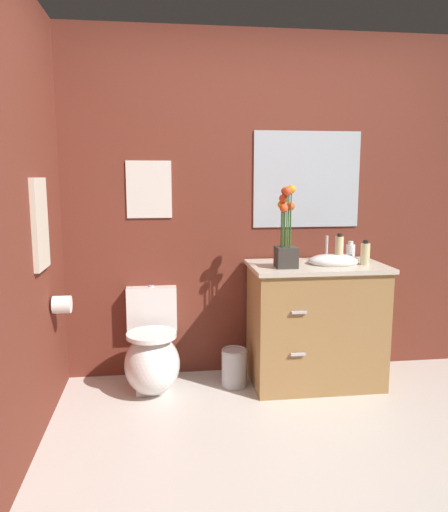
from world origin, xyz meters
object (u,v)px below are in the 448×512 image
soap_bottle (365,254)px  toilet_paper_roll (62,305)px  trash_bin (234,367)px  vanity_cabinet (316,322)px  lotion_bottle (339,250)px  toilet (152,356)px  wall_mirror (307,180)px  hanging_towel (40,224)px  hand_wash_bottle (350,253)px  flower_vase (286,237)px  wall_poster (149,190)px

soap_bottle → toilet_paper_roll: soap_bottle is taller
trash_bin → vanity_cabinet: bearing=-0.4°
lotion_bottle → trash_bin: size_ratio=0.80×
toilet → wall_mirror: size_ratio=0.86×
hanging_towel → lotion_bottle: bearing=10.7°
trash_bin → toilet_paper_roll: 1.26m
wall_mirror → toilet_paper_roll: bearing=-164.8°
wall_mirror → hanging_towel: size_ratio=1.54×
vanity_cabinet → hand_wash_bottle: vanity_cabinet is taller
vanity_cabinet → soap_bottle: size_ratio=6.03×
hand_wash_bottle → trash_bin: size_ratio=0.55×
toilet → toilet_paper_roll: toilet_paper_roll is taller
soap_bottle → toilet: bearing=176.6°
trash_bin → lotion_bottle: bearing=-1.6°
flower_vase → wall_mirror: bearing=57.3°
hand_wash_bottle → soap_bottle: bearing=-64.6°
hanging_towel → wall_poster: bearing=48.1°
toilet → wall_poster: wall_poster is taller
toilet → lotion_bottle: (1.31, -0.04, 0.72)m
vanity_cabinet → trash_bin: bearing=179.6°
hanging_towel → toilet_paper_roll: hanging_towel is taller
flower_vase → hanging_towel: bearing=-169.4°
wall_mirror → wall_poster: bearing=180.0°
hand_wash_bottle → wall_poster: size_ratio=0.37×
toilet → trash_bin: bearing=-2.2°
vanity_cabinet → lotion_bottle: lotion_bottle is taller
toilet → lotion_bottle: 1.49m
vanity_cabinet → hanging_towel: (-1.76, -0.38, 0.76)m
trash_bin → wall_mirror: wall_mirror is taller
trash_bin → wall_poster: bearing=153.2°
flower_vase → lotion_bottle: 0.42m
toilet → lotion_bottle: size_ratio=3.17×
wall_mirror → lotion_bottle: bearing=-64.0°
vanity_cabinet → flower_vase: (-0.25, -0.09, 0.63)m
hanging_towel → hand_wash_bottle: bearing=12.2°
trash_bin → toilet_paper_roll: (-1.12, -0.17, 0.54)m
flower_vase → toilet_paper_roll: size_ratio=5.01×
trash_bin → wall_poster: (-0.57, 0.29, 1.24)m
wall_poster → wall_mirror: 1.16m
wall_poster → wall_mirror: (1.16, 0.00, 0.07)m
wall_poster → vanity_cabinet: bearing=-14.2°
flower_vase → lotion_bottle: bearing=11.1°
toilet → wall_mirror: bearing=13.0°
trash_bin → wall_mirror: 1.47m
flower_vase → hanging_towel: (-1.51, -0.28, 0.13)m
trash_bin → wall_mirror: (0.58, 0.29, 1.31)m
vanity_cabinet → hand_wash_bottle: (0.26, 0.06, 0.49)m
trash_bin → toilet: bearing=177.8°
hand_wash_bottle → hanging_towel: (-2.02, -0.44, 0.27)m
trash_bin → hanging_towel: size_ratio=0.52×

